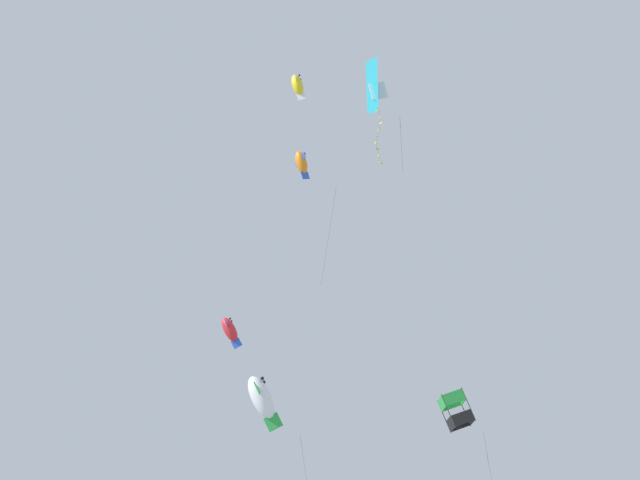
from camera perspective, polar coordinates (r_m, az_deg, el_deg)
The scene contains 6 objects.
kite_delta_upper_right at distance 39.81m, azimuth 3.62°, elevation 10.17°, with size 1.54×3.10×6.12m.
kite_fish_near_left at distance 40.84m, azimuth -1.52°, elevation 10.33°, with size 0.88×1.05×1.56m.
kite_fish_highest at distance 35.16m, azimuth -3.94°, elevation -10.49°, with size 3.06×2.63×6.82m.
kite_fish_mid_left at distance 49.07m, azimuth -1.25°, elevation 5.20°, with size 2.65×2.65×9.12m.
kite_box_low_drifter at distance 41.72m, azimuth 9.12°, elevation -11.24°, with size 2.34×2.44×9.01m.
kite_fish_near_right at distance 41.58m, azimuth -6.06°, elevation -6.00°, with size 1.25×1.19×1.73m.
Camera 1 is at (-3.77, -35.69, 8.51)m, focal length 47.79 mm.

